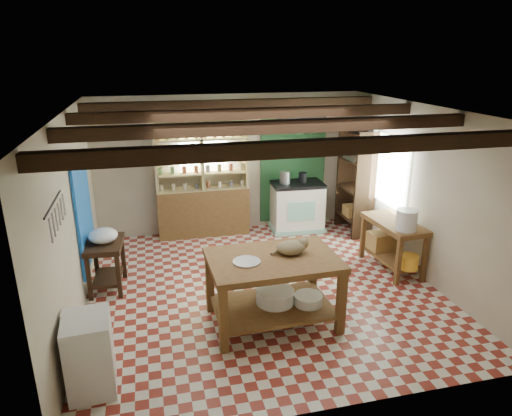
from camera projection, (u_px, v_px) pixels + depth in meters
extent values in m
cube|color=maroon|center=(262.00, 289.00, 6.76)|extent=(5.00, 5.00, 0.02)
cube|color=#46474B|center=(262.00, 110.00, 5.91)|extent=(5.00, 5.00, 0.02)
cube|color=#BBAF96|center=(230.00, 164.00, 8.63)|extent=(5.00, 0.04, 2.60)
cube|color=#BBAF96|center=(332.00, 292.00, 4.04)|extent=(5.00, 0.04, 2.60)
cube|color=#BBAF96|center=(71.00, 220.00, 5.78)|extent=(0.04, 5.00, 2.60)
cube|color=#BBAF96|center=(422.00, 193.00, 6.89)|extent=(0.04, 5.00, 2.60)
cube|color=#321F11|center=(262.00, 119.00, 5.95)|extent=(5.00, 3.80, 0.15)
cube|color=blue|center=(84.00, 211.00, 6.68)|extent=(0.04, 1.40, 1.60)
cube|color=#1C4621|center=(293.00, 163.00, 8.90)|extent=(1.30, 0.04, 2.30)
cube|color=beige|center=(203.00, 145.00, 8.37)|extent=(0.90, 0.02, 0.80)
cube|color=beige|center=(388.00, 170.00, 7.77)|extent=(0.02, 1.30, 1.20)
cube|color=black|center=(55.00, 215.00, 4.53)|extent=(0.06, 0.90, 0.28)
cube|color=black|center=(301.00, 118.00, 8.21)|extent=(0.86, 0.12, 0.36)
cube|color=tan|center=(202.00, 179.00, 8.40)|extent=(1.70, 0.34, 2.20)
cube|color=#321F11|center=(356.00, 181.00, 8.59)|extent=(0.40, 0.86, 2.00)
cube|color=brown|center=(273.00, 290.00, 5.79)|extent=(1.63, 1.11, 0.91)
cube|color=white|center=(297.00, 206.00, 8.85)|extent=(1.00, 0.70, 0.95)
cube|color=#321F11|center=(107.00, 265.00, 6.64)|extent=(0.55, 0.76, 0.74)
cube|color=white|center=(90.00, 354.00, 4.63)|extent=(0.49, 0.58, 0.82)
cube|color=brown|center=(392.00, 245.00, 7.24)|extent=(0.64, 1.16, 0.81)
ellipsoid|color=#8C7A51|center=(291.00, 248.00, 5.72)|extent=(0.42, 0.35, 0.17)
cylinder|color=#AEADB5|center=(247.00, 262.00, 5.50)|extent=(0.35, 0.35, 0.02)
cylinder|color=white|center=(275.00, 296.00, 5.88)|extent=(0.51, 0.51, 0.17)
cylinder|color=white|center=(308.00, 299.00, 5.85)|extent=(0.38, 0.38, 0.13)
cylinder|color=#AEADB5|center=(285.00, 177.00, 8.62)|extent=(0.21, 0.21, 0.23)
cylinder|color=black|center=(303.00, 177.00, 8.69)|extent=(0.16, 0.16, 0.19)
ellipsoid|color=white|center=(103.00, 235.00, 6.49)|extent=(0.44, 0.44, 0.20)
cylinder|color=white|center=(407.00, 220.00, 6.73)|extent=(0.33, 0.33, 0.31)
cube|color=#AC8145|center=(382.00, 241.00, 7.53)|extent=(0.44, 0.36, 0.29)
cylinder|color=yellow|center=(409.00, 262.00, 6.87)|extent=(0.31, 0.31, 0.21)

